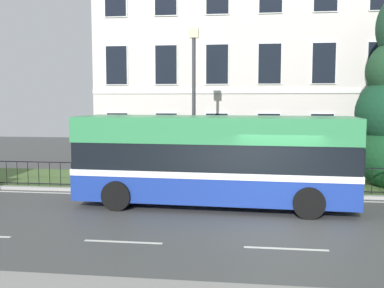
{
  "coord_description": "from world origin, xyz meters",
  "views": [
    {
      "loc": [
        -0.86,
        -12.51,
        3.55
      ],
      "look_at": [
        -2.99,
        3.71,
        1.94
      ],
      "focal_mm": 42.44,
      "sensor_mm": 36.0,
      "label": 1
    }
  ],
  "objects_px": {
    "georgian_townhouse": "(245,52)",
    "litter_bin": "(255,174)",
    "single_decker_bus": "(215,159)",
    "street_lamp_post": "(194,97)"
  },
  "relations": [
    {
      "from": "georgian_townhouse",
      "to": "litter_bin",
      "type": "height_order",
      "value": "georgian_townhouse"
    },
    {
      "from": "georgian_townhouse",
      "to": "single_decker_bus",
      "type": "relative_size",
      "value": 1.66
    },
    {
      "from": "single_decker_bus",
      "to": "street_lamp_post",
      "type": "bearing_deg",
      "value": 114.57
    },
    {
      "from": "single_decker_bus",
      "to": "litter_bin",
      "type": "distance_m",
      "value": 2.92
    },
    {
      "from": "georgian_townhouse",
      "to": "street_lamp_post",
      "type": "height_order",
      "value": "georgian_townhouse"
    },
    {
      "from": "georgian_townhouse",
      "to": "street_lamp_post",
      "type": "relative_size",
      "value": 2.5
    },
    {
      "from": "georgian_townhouse",
      "to": "litter_bin",
      "type": "xyz_separation_m",
      "value": [
        0.59,
        -9.25,
        -5.59
      ]
    },
    {
      "from": "georgian_townhouse",
      "to": "litter_bin",
      "type": "relative_size",
      "value": 13.55
    },
    {
      "from": "street_lamp_post",
      "to": "litter_bin",
      "type": "height_order",
      "value": "street_lamp_post"
    },
    {
      "from": "georgian_townhouse",
      "to": "single_decker_bus",
      "type": "xyz_separation_m",
      "value": [
        -0.78,
        -11.67,
        -4.7
      ]
    }
  ]
}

